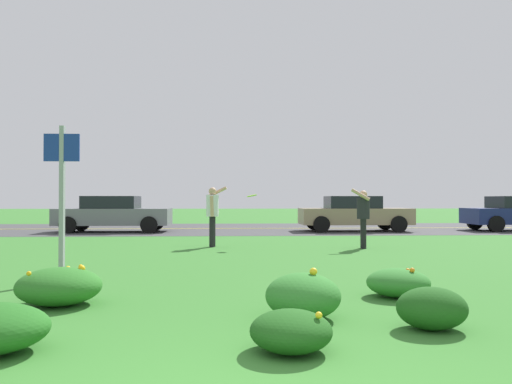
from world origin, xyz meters
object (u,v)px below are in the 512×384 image
at_px(car_tan_center_right, 354,213).
at_px(person_thrower_white_shirt, 213,211).
at_px(car_gray_center_left, 113,214).
at_px(person_catcher_dark_shirt, 363,214).
at_px(sign_post_near_path, 62,187).
at_px(frisbee_lime, 252,196).

bearing_deg(car_tan_center_right, person_thrower_white_shirt, -130.08).
bearing_deg(car_gray_center_left, person_catcher_dark_shirt, -41.26).
bearing_deg(sign_post_near_path, car_gray_center_left, 99.28).
bearing_deg(person_catcher_dark_shirt, car_tan_center_right, 78.00).
height_order(sign_post_near_path, person_thrower_white_shirt, sign_post_near_path).
relative_size(sign_post_near_path, frisbee_lime, 9.17).
distance_m(sign_post_near_path, car_gray_center_left, 12.71).
bearing_deg(sign_post_near_path, person_catcher_dark_shirt, 39.90).
bearing_deg(car_gray_center_left, car_tan_center_right, 0.00).
relative_size(person_thrower_white_shirt, car_gray_center_left, 0.37).
height_order(person_thrower_white_shirt, person_catcher_dark_shirt, person_thrower_white_shirt).
xyz_separation_m(person_thrower_white_shirt, person_catcher_dark_shirt, (4.06, -0.62, -0.06)).
height_order(car_gray_center_left, car_tan_center_right, same).
relative_size(sign_post_near_path, person_thrower_white_shirt, 1.48).
bearing_deg(car_gray_center_left, frisbee_lime, -52.80).
bearing_deg(car_tan_center_right, car_gray_center_left, 180.00).
bearing_deg(person_thrower_white_shirt, car_tan_center_right, 49.92).
distance_m(frisbee_lime, car_gray_center_left, 8.82).
xyz_separation_m(frisbee_lime, car_gray_center_left, (-5.32, 7.00, -0.68)).
bearing_deg(person_catcher_dark_shirt, sign_post_near_path, -140.10).
bearing_deg(sign_post_near_path, car_tan_center_right, 58.05).
bearing_deg(person_catcher_dark_shirt, car_gray_center_left, 138.74).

